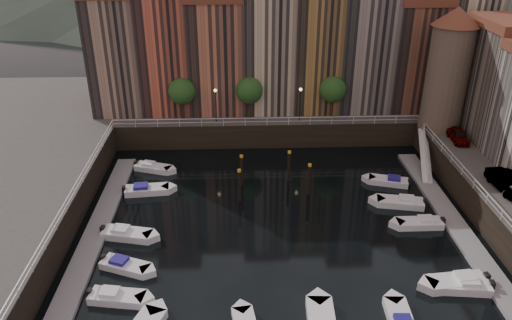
{
  "coord_description": "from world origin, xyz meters",
  "views": [
    {
      "loc": [
        -3.41,
        -38.54,
        25.73
      ],
      "look_at": [
        -1.76,
        4.0,
        4.44
      ],
      "focal_mm": 35.0,
      "sensor_mm": 36.0,
      "label": 1
    }
  ],
  "objects_px": {
    "boat_left_0": "(116,297)",
    "car_b": "(506,183)",
    "car_a": "(458,136)",
    "gangway": "(425,153)",
    "boat_left_2": "(126,234)",
    "mooring_pilings": "(270,176)",
    "corner_tower": "(448,68)",
    "boat_left_1": "(124,265)"
  },
  "relations": [
    {
      "from": "corner_tower",
      "to": "boat_left_0",
      "type": "xyz_separation_m",
      "value": [
        -32.6,
        -24.41,
        -9.86
      ]
    },
    {
      "from": "corner_tower",
      "to": "boat_left_0",
      "type": "height_order",
      "value": "corner_tower"
    },
    {
      "from": "boat_left_1",
      "to": "boat_left_2",
      "type": "xyz_separation_m",
      "value": [
        -0.71,
        4.37,
        0.03
      ]
    },
    {
      "from": "mooring_pilings",
      "to": "boat_left_2",
      "type": "height_order",
      "value": "mooring_pilings"
    },
    {
      "from": "boat_left_0",
      "to": "boat_left_2",
      "type": "relative_size",
      "value": 0.94
    },
    {
      "from": "car_b",
      "to": "boat_left_2",
      "type": "bearing_deg",
      "value": 179.61
    },
    {
      "from": "mooring_pilings",
      "to": "boat_left_1",
      "type": "distance_m",
      "value": 17.47
    },
    {
      "from": "boat_left_2",
      "to": "car_b",
      "type": "height_order",
      "value": "car_b"
    },
    {
      "from": "corner_tower",
      "to": "boat_left_2",
      "type": "xyz_separation_m",
      "value": [
        -33.42,
        -16.4,
        -9.84
      ]
    },
    {
      "from": "car_a",
      "to": "car_b",
      "type": "xyz_separation_m",
      "value": [
        -0.01,
        -10.73,
        0.13
      ]
    },
    {
      "from": "corner_tower",
      "to": "mooring_pilings",
      "type": "height_order",
      "value": "corner_tower"
    },
    {
      "from": "car_b",
      "to": "boat_left_0",
      "type": "bearing_deg",
      "value": -166.95
    },
    {
      "from": "gangway",
      "to": "boat_left_2",
      "type": "xyz_separation_m",
      "value": [
        -30.52,
        -11.9,
        -1.56
      ]
    },
    {
      "from": "corner_tower",
      "to": "car_b",
      "type": "distance_m",
      "value": 16.09
    },
    {
      "from": "corner_tower",
      "to": "gangway",
      "type": "height_order",
      "value": "corner_tower"
    },
    {
      "from": "boat_left_1",
      "to": "car_a",
      "type": "distance_m",
      "value": 37.48
    },
    {
      "from": "boat_left_2",
      "to": "mooring_pilings",
      "type": "bearing_deg",
      "value": 43.35
    },
    {
      "from": "mooring_pilings",
      "to": "car_a",
      "type": "bearing_deg",
      "value": 12.26
    },
    {
      "from": "boat_left_2",
      "to": "car_b",
      "type": "relative_size",
      "value": 0.99
    },
    {
      "from": "car_b",
      "to": "boat_left_1",
      "type": "bearing_deg",
      "value": -172.94
    },
    {
      "from": "corner_tower",
      "to": "mooring_pilings",
      "type": "xyz_separation_m",
      "value": [
        -20.26,
        -8.57,
        -8.54
      ]
    },
    {
      "from": "mooring_pilings",
      "to": "car_a",
      "type": "height_order",
      "value": "car_a"
    },
    {
      "from": "boat_left_0",
      "to": "boat_left_1",
      "type": "height_order",
      "value": "boat_left_0"
    },
    {
      "from": "gangway",
      "to": "car_b",
      "type": "relative_size",
      "value": 1.73
    },
    {
      "from": "corner_tower",
      "to": "gangway",
      "type": "relative_size",
      "value": 1.66
    },
    {
      "from": "boat_left_1",
      "to": "car_a",
      "type": "bearing_deg",
      "value": 48.65
    },
    {
      "from": "car_a",
      "to": "car_b",
      "type": "bearing_deg",
      "value": -87.88
    },
    {
      "from": "mooring_pilings",
      "to": "car_b",
      "type": "relative_size",
      "value": 1.52
    },
    {
      "from": "boat_left_0",
      "to": "car_b",
      "type": "relative_size",
      "value": 0.92
    },
    {
      "from": "boat_left_1",
      "to": "car_b",
      "type": "bearing_deg",
      "value": 32.22
    },
    {
      "from": "gangway",
      "to": "boat_left_2",
      "type": "relative_size",
      "value": 1.75
    },
    {
      "from": "boat_left_0",
      "to": "boat_left_1",
      "type": "relative_size",
      "value": 1.02
    },
    {
      "from": "boat_left_0",
      "to": "car_a",
      "type": "height_order",
      "value": "car_a"
    },
    {
      "from": "boat_left_0",
      "to": "boat_left_2",
      "type": "bearing_deg",
      "value": 104.85
    },
    {
      "from": "boat_left_0",
      "to": "car_b",
      "type": "bearing_deg",
      "value": 25.23
    },
    {
      "from": "corner_tower",
      "to": "boat_left_0",
      "type": "distance_m",
      "value": 41.9
    },
    {
      "from": "boat_left_2",
      "to": "car_a",
      "type": "height_order",
      "value": "car_a"
    },
    {
      "from": "corner_tower",
      "to": "car_a",
      "type": "xyz_separation_m",
      "value": [
        0.66,
        -4.02,
        -6.53
      ]
    },
    {
      "from": "mooring_pilings",
      "to": "car_a",
      "type": "relative_size",
      "value": 1.87
    },
    {
      "from": "corner_tower",
      "to": "boat_left_1",
      "type": "distance_m",
      "value": 39.97
    },
    {
      "from": "gangway",
      "to": "boat_left_0",
      "type": "height_order",
      "value": "gangway"
    },
    {
      "from": "car_b",
      "to": "corner_tower",
      "type": "bearing_deg",
      "value": 89.35
    }
  ]
}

